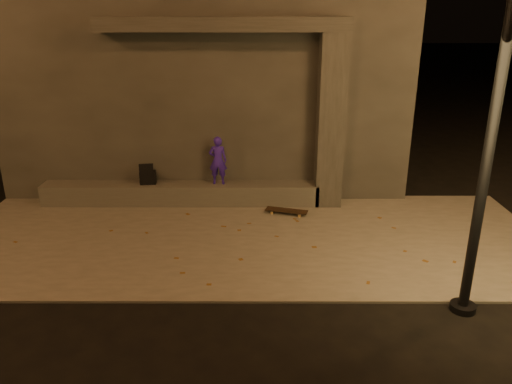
{
  "coord_description": "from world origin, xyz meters",
  "views": [
    {
      "loc": [
        0.17,
        -6.49,
        4.05
      ],
      "look_at": [
        0.15,
        2.0,
        0.94
      ],
      "focal_mm": 35.0,
      "sensor_mm": 36.0,
      "label": 1
    }
  ],
  "objects_px": {
    "skateboard": "(287,211)",
    "street_lamp_0": "(509,28)",
    "skateboarder": "(218,160)",
    "column": "(331,122)",
    "backpack": "(148,176)"
  },
  "relations": [
    {
      "from": "skateboarder",
      "to": "street_lamp_0",
      "type": "relative_size",
      "value": 0.16
    },
    {
      "from": "backpack",
      "to": "skateboarder",
      "type": "bearing_deg",
      "value": -6.66
    },
    {
      "from": "skateboarder",
      "to": "skateboard",
      "type": "bearing_deg",
      "value": 157.18
    },
    {
      "from": "backpack",
      "to": "skateboard",
      "type": "xyz_separation_m",
      "value": [
        2.98,
        -0.65,
        -0.53
      ]
    },
    {
      "from": "column",
      "to": "street_lamp_0",
      "type": "relative_size",
      "value": 0.53
    },
    {
      "from": "skateboarder",
      "to": "street_lamp_0",
      "type": "xyz_separation_m",
      "value": [
        3.78,
        -4.11,
        2.83
      ]
    },
    {
      "from": "column",
      "to": "skateboarder",
      "type": "relative_size",
      "value": 3.43
    },
    {
      "from": "column",
      "to": "skateboard",
      "type": "relative_size",
      "value": 4.0
    },
    {
      "from": "skateboarder",
      "to": "backpack",
      "type": "relative_size",
      "value": 2.22
    },
    {
      "from": "column",
      "to": "skateboarder",
      "type": "distance_m",
      "value": 2.51
    },
    {
      "from": "skateboard",
      "to": "street_lamp_0",
      "type": "xyz_separation_m",
      "value": [
        2.33,
        -3.46,
        3.73
      ]
    },
    {
      "from": "skateboard",
      "to": "street_lamp_0",
      "type": "height_order",
      "value": "street_lamp_0"
    },
    {
      "from": "column",
      "to": "skateboard",
      "type": "distance_m",
      "value": 2.06
    },
    {
      "from": "skateboarder",
      "to": "skateboard",
      "type": "height_order",
      "value": "skateboarder"
    },
    {
      "from": "backpack",
      "to": "skateboard",
      "type": "distance_m",
      "value": 3.1
    }
  ]
}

